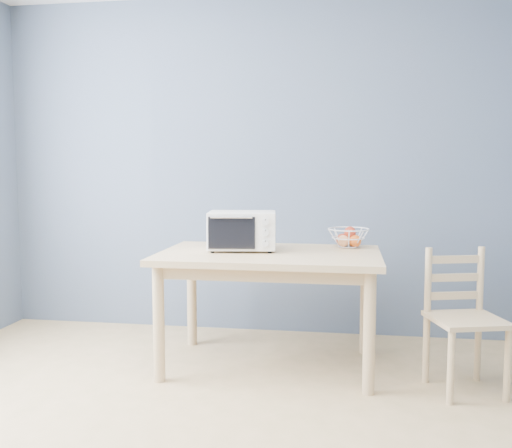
% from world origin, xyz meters
% --- Properties ---
extents(room, '(4.01, 4.51, 2.61)m').
position_xyz_m(room, '(0.00, 0.00, 1.30)').
color(room, tan).
rests_on(room, ground).
extents(dining_table, '(1.40, 0.90, 0.75)m').
position_xyz_m(dining_table, '(0.25, 1.43, 0.65)').
color(dining_table, tan).
rests_on(dining_table, ground).
extents(toaster_oven, '(0.47, 0.37, 0.26)m').
position_xyz_m(toaster_oven, '(0.04, 1.47, 0.88)').
color(toaster_oven, white).
rests_on(toaster_oven, dining_table).
extents(fruit_basket, '(0.29, 0.29, 0.14)m').
position_xyz_m(fruit_basket, '(0.74, 1.73, 0.82)').
color(fruit_basket, silver).
rests_on(fruit_basket, dining_table).
extents(dining_chair, '(0.47, 0.47, 0.82)m').
position_xyz_m(dining_chair, '(1.40, 1.22, 0.40)').
color(dining_chair, tan).
rests_on(dining_chair, ground).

